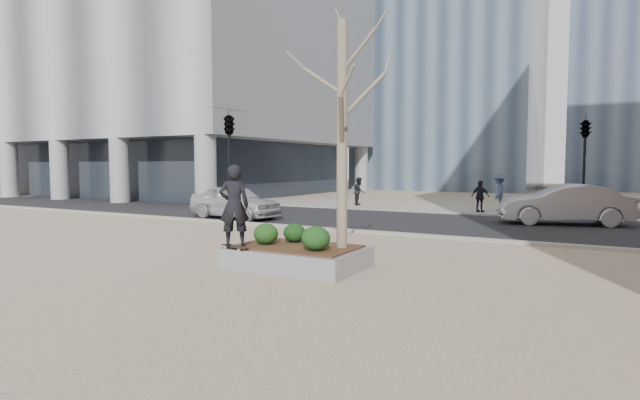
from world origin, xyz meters
The scene contains 18 objects.
ground centered at (0.00, 0.00, 0.00)m, with size 120.00×120.00×0.00m, color tan.
street centered at (0.00, 10.00, 0.01)m, with size 60.00×8.00×0.02m, color black.
far_sidewalk centered at (0.00, 17.00, 0.01)m, with size 60.00×6.00×0.02m, color gray.
planter centered at (1.00, 0.00, 0.23)m, with size 3.00×2.00×0.45m, color gray.
planter_mulch centered at (1.00, 0.00, 0.47)m, with size 2.70×1.70×0.04m, color #382314.
sycamore_tree centered at (2.00, 0.30, 3.79)m, with size 2.80×2.80×6.60m, color gray, non-canonical shape.
shrub_left centered at (0.25, -0.16, 0.73)m, with size 0.57×0.57×0.49m, color #1A3C13.
shrub_middle centered at (0.67, 0.42, 0.72)m, with size 0.53×0.53×0.45m, color black.
shrub_right centered at (1.70, -0.36, 0.76)m, with size 0.63×0.63×0.53m, color #143F15.
skateboard centered at (-0.10, -0.88, 0.49)m, with size 0.78×0.20×0.07m, color black, non-canonical shape.
skateboarder centered at (-0.10, -0.88, 1.43)m, with size 0.66×0.44×1.82m, color black.
police_car centered at (-6.76, 7.48, 0.75)m, with size 1.73×4.30×1.47m, color silver.
car_silver centered at (5.90, 11.93, 0.81)m, with size 1.66×4.77×1.57m, color #A8A9B0.
pedestrian_a centered at (-4.97, 16.58, 0.83)m, with size 0.78×0.61×1.61m, color black.
pedestrian_b centered at (2.66, 16.93, 0.97)m, with size 1.22×0.70×1.89m, color #394766.
pedestrian_c centered at (2.03, 15.48, 0.80)m, with size 0.91×0.38×1.56m, color black.
traffic_light_near centered at (-5.50, 5.60, 2.25)m, with size 0.60×2.48×4.50m, color black, non-canonical shape.
traffic_light_far centered at (6.50, 14.60, 2.25)m, with size 0.60×2.48×4.50m, color black, non-canonical shape.
Camera 1 is at (6.94, -9.65, 2.33)m, focal length 28.00 mm.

